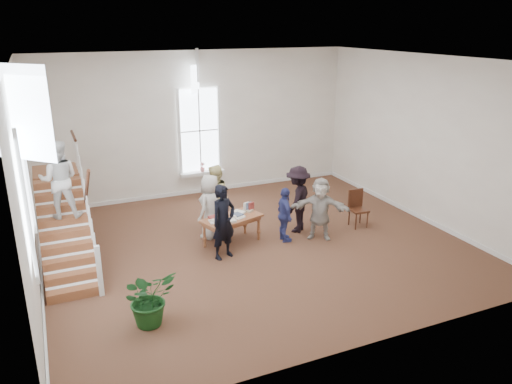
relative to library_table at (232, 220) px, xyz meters
name	(u,v)px	position (x,y,z in m)	size (l,w,h in m)	color
ground	(256,245)	(0.52, -0.34, -0.62)	(10.00, 10.00, 0.00)	#4F311F
room_shell	(202,181)	(0.52, 4.05, -0.22)	(10.49, 10.00, 10.00)	beige
staircase	(62,198)	(-3.82, 0.41, 1.00)	(1.10, 4.10, 2.92)	brown
library_table	(232,220)	(0.00, 0.00, 0.00)	(1.65, 1.16, 0.77)	brown
police_officer	(224,222)	(-0.44, -0.65, 0.27)	(0.65, 0.43, 1.79)	black
elderly_woman	(210,206)	(-0.34, 0.60, 0.21)	(0.82, 0.53, 1.67)	beige
person_yellow	(215,197)	(-0.04, 1.10, 0.25)	(0.85, 0.66, 1.75)	#F5E699
woman_cluster_a	(285,215)	(1.28, -0.39, 0.08)	(0.83, 0.35, 1.41)	navy
woman_cluster_b	(298,199)	(1.88, 0.06, 0.26)	(1.15, 0.66, 1.78)	black
woman_cluster_c	(320,209)	(2.18, -0.59, 0.18)	(1.49, 0.48, 1.61)	#B4ACA2
floor_plant	(149,298)	(-2.64, -2.70, -0.09)	(0.96, 0.83, 1.07)	#123B14
side_chair	(357,206)	(3.55, -0.26, -0.06)	(0.46, 0.46, 1.01)	#361A0E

